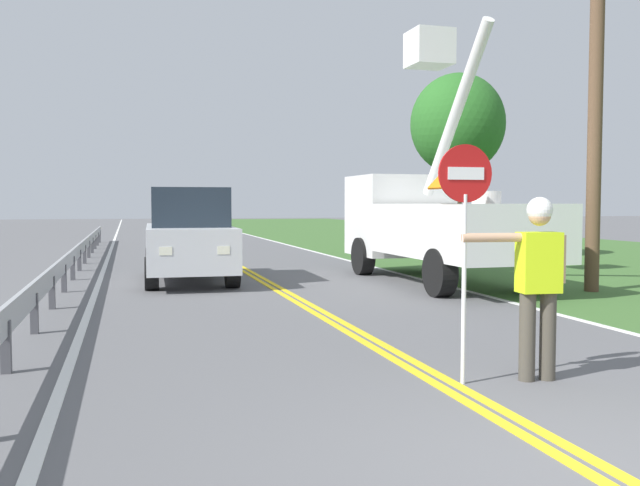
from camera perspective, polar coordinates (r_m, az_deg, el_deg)
The scene contains 13 objects.
ground_plane at distance 5.01m, azimuth 23.24°, elevation -17.59°, with size 160.00×160.00×0.00m, color #5B5B5E.
grass_verge_right at distance 27.82m, azimuth 16.16°, elevation -0.51°, with size 16.00×110.00×0.01m, color #3D662D.
centerline_yellow_left at distance 23.88m, azimuth -8.49°, elevation -1.01°, with size 0.11×110.00×0.01m, color yellow.
centerline_yellow_right at distance 23.90m, azimuth -8.06°, elevation -1.00°, with size 0.11×110.00×0.01m, color yellow.
edge_line_right at distance 24.60m, azimuth 0.07°, elevation -0.85°, with size 0.12×110.00×0.01m, color silver.
edge_line_left at distance 23.71m, azimuth -16.94°, elevation -1.15°, with size 0.12×110.00×0.01m, color silver.
flagger_worker at distance 7.23m, azimuth 17.36°, elevation -2.58°, with size 1.08×0.28×1.83m.
stop_sign_paddle at distance 6.87m, azimuth 11.76°, elevation 2.74°, with size 0.56×0.04×2.33m.
utility_bucket_truck at distance 16.01m, azimuth 9.14°, elevation 1.98°, with size 2.67×6.84×5.67m.
oncoming_suv_nearest at distance 15.97m, azimuth -10.69°, elevation 0.67°, with size 2.03×4.66×2.10m.
utility_pole_near at distance 15.10m, azimuth 21.62°, elevation 11.77°, with size 1.80×0.28×7.76m.
guardrail_left_shoulder at distance 18.13m, azimuth -19.32°, elevation -0.87°, with size 0.10×32.00×0.71m.
roadside_tree_verge at distance 22.93m, azimuth 11.18°, elevation 9.46°, with size 3.00×3.00×5.90m.
Camera 1 is at (-2.96, -3.64, 1.76)m, focal length 39.14 mm.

